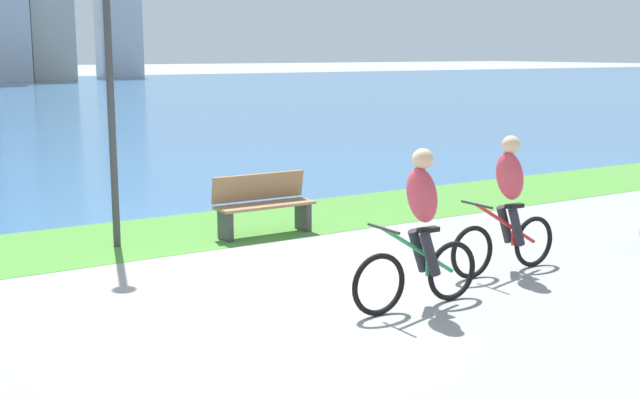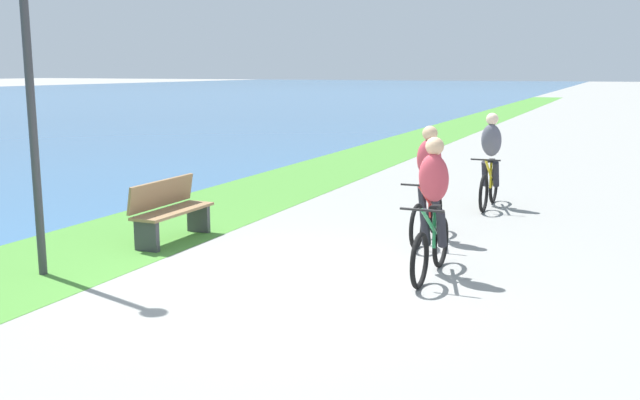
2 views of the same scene
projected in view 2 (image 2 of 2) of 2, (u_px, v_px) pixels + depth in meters
ground_plane at (287, 283)px, 8.43m from camera, size 300.00×300.00×0.00m
grass_strip_bayside at (70, 255)px, 9.70m from camera, size 120.00×2.55×0.01m
cyclist_lead at (433, 209)px, 8.56m from camera, size 1.64×0.52×1.70m
cyclist_trailing at (428, 184)px, 10.38m from camera, size 1.68×0.52×1.69m
cyclist_distant_rear at (490, 161)px, 12.92m from camera, size 1.65×0.52×1.71m
bench_near_path at (170, 211)px, 10.43m from camera, size 1.50×0.47×0.90m
lamppost_tall at (27, 45)px, 8.30m from camera, size 0.28×0.28×4.26m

